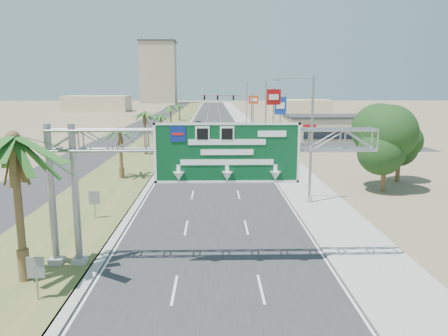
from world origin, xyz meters
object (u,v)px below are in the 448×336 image
(pole_sign_blue, at_px, (280,107))
(palm_near, at_px, (13,138))
(car_left_lane, at_px, (185,158))
(car_mid_lane, at_px, (212,151))
(pole_sign_red_near, at_px, (273,100))
(car_far, at_px, (199,124))
(sign_gantry, at_px, (196,151))
(signal_mast, at_px, (241,110))
(car_right_lane, at_px, (237,142))
(pole_sign_red_far, at_px, (254,102))
(store_building, at_px, (337,128))

(pole_sign_blue, bearing_deg, palm_near, -110.39)
(car_left_lane, xyz_separation_m, pole_sign_blue, (14.98, 22.22, 5.07))
(car_mid_lane, height_order, pole_sign_red_near, pole_sign_red_near)
(car_left_lane, bearing_deg, car_mid_lane, 46.64)
(pole_sign_red_near, bearing_deg, car_far, 110.62)
(palm_near, bearing_deg, pole_sign_red_near, 69.28)
(sign_gantry, xyz_separation_m, palm_near, (-8.14, -1.93, 0.87))
(car_mid_lane, xyz_separation_m, car_far, (-3.17, 45.34, -0.18))
(sign_gantry, height_order, car_mid_lane, sign_gantry)
(pole_sign_blue, bearing_deg, car_left_lane, -124.00)
(signal_mast, relative_size, car_right_lane, 2.16)
(pole_sign_red_near, height_order, pole_sign_blue, pole_sign_red_near)
(car_mid_lane, bearing_deg, car_far, 99.11)
(pole_sign_red_near, bearing_deg, car_right_lane, 178.24)
(sign_gantry, height_order, pole_sign_red_far, pole_sign_red_far)
(pole_sign_blue, bearing_deg, sign_gantry, -103.10)
(car_mid_lane, xyz_separation_m, pole_sign_red_far, (9.40, 42.29, 5.07))
(sign_gantry, bearing_deg, pole_sign_blue, 76.90)
(car_far, xyz_separation_m, pole_sign_red_near, (12.82, -34.08, 6.53))
(palm_near, xyz_separation_m, car_far, (5.64, 82.89, -6.29))
(car_mid_lane, height_order, car_right_lane, car_mid_lane)
(car_left_lane, xyz_separation_m, car_right_lane, (7.15, 15.89, -0.06))
(sign_gantry, relative_size, store_building, 0.93)
(car_left_lane, bearing_deg, signal_mast, 66.67)
(sign_gantry, xyz_separation_m, store_building, (23.06, 56.07, -4.06))
(sign_gantry, distance_m, palm_near, 8.41)
(car_right_lane, bearing_deg, car_left_lane, -110.86)
(store_building, height_order, pole_sign_red_near, pole_sign_red_near)
(car_far, bearing_deg, pole_sign_red_near, -75.90)
(car_right_lane, bearing_deg, store_building, 29.39)
(palm_near, xyz_separation_m, store_building, (31.20, 58.00, -4.93))
(sign_gantry, distance_m, pole_sign_blue, 54.81)
(car_far, distance_m, pole_sign_red_far, 13.96)
(store_building, bearing_deg, car_far, 135.77)
(car_right_lane, height_order, pole_sign_red_far, pole_sign_red_far)
(car_mid_lane, distance_m, pole_sign_red_far, 43.62)
(palm_near, relative_size, signal_mast, 0.81)
(signal_mast, bearing_deg, car_left_lane, -105.90)
(pole_sign_red_far, bearing_deg, car_far, 166.36)
(palm_near, bearing_deg, store_building, 61.72)
(car_mid_lane, bearing_deg, pole_sign_blue, 61.62)
(car_left_lane, xyz_separation_m, car_far, (0.06, 49.80, -0.08))
(sign_gantry, bearing_deg, store_building, 67.64)
(car_far, bearing_deg, signal_mast, -71.73)
(signal_mast, xyz_separation_m, car_right_lane, (-1.64, -14.99, -4.19))
(signal_mast, height_order, car_far, signal_mast)
(palm_near, distance_m, pole_sign_blue, 59.02)
(sign_gantry, xyz_separation_m, signal_mast, (6.23, 62.05, -1.21))
(palm_near, xyz_separation_m, pole_sign_red_far, (18.20, 79.84, -1.03))
(car_far, bearing_deg, store_building, -50.76)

